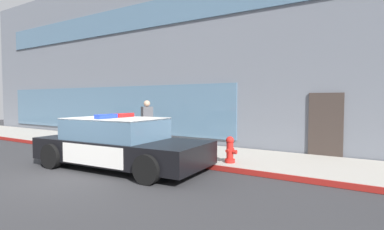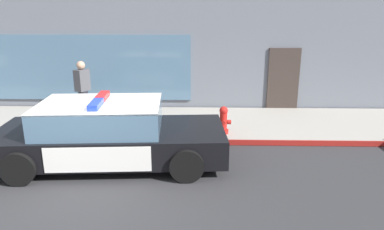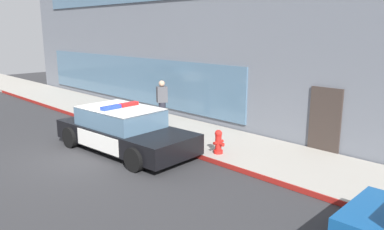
# 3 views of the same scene
# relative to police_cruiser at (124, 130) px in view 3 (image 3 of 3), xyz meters

# --- Properties ---
(ground) EXTENTS (48.00, 48.00, 0.00)m
(ground) POSITION_rel_police_cruiser_xyz_m (-0.30, -0.99, -0.68)
(ground) COLOR #303033
(sidewalk) EXTENTS (48.00, 2.98, 0.15)m
(sidewalk) POSITION_rel_police_cruiser_xyz_m (-0.30, 2.62, -0.61)
(sidewalk) COLOR #A39E93
(sidewalk) RESTS_ON ground
(curb_red_paint) EXTENTS (28.80, 0.04, 0.14)m
(curb_red_paint) POSITION_rel_police_cruiser_xyz_m (-0.30, 1.12, -0.61)
(curb_red_paint) COLOR maroon
(curb_red_paint) RESTS_ON ground
(storefront_building) EXTENTS (24.85, 8.56, 7.70)m
(storefront_building) POSITION_rel_police_cruiser_xyz_m (-2.80, 8.40, 3.17)
(storefront_building) COLOR slate
(storefront_building) RESTS_ON ground
(police_cruiser) EXTENTS (5.03, 2.43, 1.49)m
(police_cruiser) POSITION_rel_police_cruiser_xyz_m (0.00, 0.00, 0.00)
(police_cruiser) COLOR black
(police_cruiser) RESTS_ON ground
(fire_hydrant) EXTENTS (0.34, 0.39, 0.73)m
(fire_hydrant) POSITION_rel_police_cruiser_xyz_m (2.61, 1.59, -0.18)
(fire_hydrant) COLOR red
(fire_hydrant) RESTS_ON sidewalk
(pedestrian_on_sidewalk) EXTENTS (0.41, 0.47, 1.71)m
(pedestrian_on_sidewalk) POSITION_rel_police_cruiser_xyz_m (-1.42, 2.79, 0.33)
(pedestrian_on_sidewalk) COLOR #23232D
(pedestrian_on_sidewalk) RESTS_ON sidewalk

